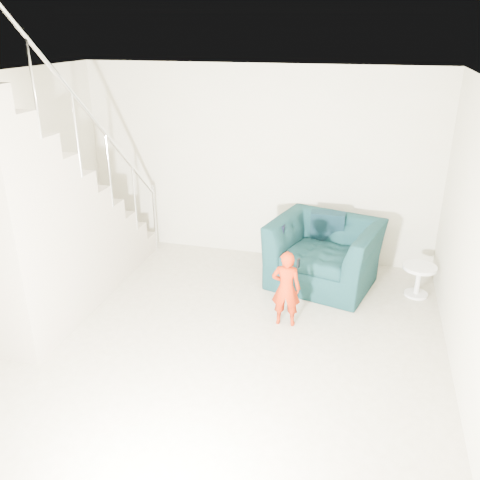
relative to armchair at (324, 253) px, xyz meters
name	(u,v)px	position (x,y,z in m)	size (l,w,h in m)	color
floor	(196,359)	(-1.07, -2.02, -0.42)	(5.50, 5.50, 0.00)	gray
ceiling	(185,85)	(-1.07, -2.02, 2.28)	(5.50, 5.50, 0.00)	silver
back_wall	(257,165)	(-1.07, 0.73, 0.93)	(5.00, 5.00, 0.00)	#BBB498
armchair	(324,253)	(0.00, 0.00, 0.00)	(1.31, 1.14, 0.85)	black
toddler	(286,289)	(-0.31, -1.12, 0.03)	(0.33, 0.22, 0.90)	#8E1404
side_table	(419,276)	(1.18, -0.05, -0.15)	(0.41, 0.41, 0.41)	silver
staircase	(43,235)	(-3.07, -1.47, 0.52)	(1.02, 3.03, 3.62)	#ADA089
cushion	(327,226)	(-0.01, 0.35, 0.24)	(0.45, 0.13, 0.43)	black
throw	(284,240)	(-0.53, 0.05, 0.11)	(0.05, 0.50, 0.56)	black
phone	(298,263)	(-0.18, -1.13, 0.36)	(0.02, 0.05, 0.10)	black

